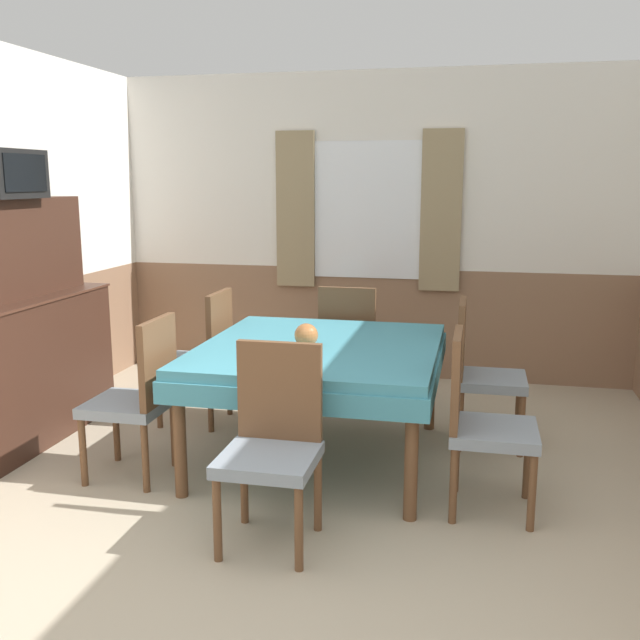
{
  "coord_description": "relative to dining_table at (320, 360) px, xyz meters",
  "views": [
    {
      "loc": [
        0.91,
        -2.14,
        1.71
      ],
      "look_at": [
        0.0,
        1.95,
        0.88
      ],
      "focal_mm": 40.0,
      "sensor_mm": 36.0,
      "label": 1
    }
  ],
  "objects": [
    {
      "name": "wall_back",
      "position": [
        -0.0,
        2.02,
        0.68
      ],
      "size": [
        4.81,
        0.09,
        2.6
      ],
      "color": "white",
      "rests_on": "ground_plane"
    },
    {
      "name": "dining_table",
      "position": [
        0.0,
        0.0,
        0.0
      ],
      "size": [
        1.44,
        1.58,
        0.73
      ],
      "color": "teal",
      "rests_on": "ground_plane"
    },
    {
      "name": "chair_left_near",
      "position": [
        -0.95,
        -0.49,
        -0.13
      ],
      "size": [
        0.44,
        0.44,
        0.95
      ],
      "rotation": [
        0.0,
        0.0,
        1.57
      ],
      "color": "brown",
      "rests_on": "ground_plane"
    },
    {
      "name": "chair_head_window",
      "position": [
        0.0,
        1.02,
        -0.13
      ],
      "size": [
        0.44,
        0.44,
        0.95
      ],
      "color": "brown",
      "rests_on": "ground_plane"
    },
    {
      "name": "chair_right_far",
      "position": [
        0.95,
        0.49,
        -0.13
      ],
      "size": [
        0.44,
        0.44,
        0.95
      ],
      "rotation": [
        0.0,
        0.0,
        4.71
      ],
      "color": "brown",
      "rests_on": "ground_plane"
    },
    {
      "name": "chair_right_near",
      "position": [
        0.95,
        -0.49,
        -0.13
      ],
      "size": [
        0.44,
        0.44,
        0.95
      ],
      "rotation": [
        0.0,
        0.0,
        4.71
      ],
      "color": "brown",
      "rests_on": "ground_plane"
    },
    {
      "name": "chair_head_near",
      "position": [
        0.0,
        -1.02,
        -0.13
      ],
      "size": [
        0.44,
        0.44,
        0.95
      ],
      "rotation": [
        0.0,
        0.0,
        3.14
      ],
      "color": "brown",
      "rests_on": "ground_plane"
    },
    {
      "name": "chair_left_far",
      "position": [
        -0.95,
        0.49,
        -0.13
      ],
      "size": [
        0.44,
        0.44,
        0.95
      ],
      "rotation": [
        0.0,
        0.0,
        1.57
      ],
      "color": "brown",
      "rests_on": "ground_plane"
    },
    {
      "name": "sideboard",
      "position": [
        -1.98,
        -0.08,
        0.05
      ],
      "size": [
        0.46,
        1.45,
        1.59
      ],
      "color": "#3D2319",
      "rests_on": "ground_plane"
    },
    {
      "name": "tv",
      "position": [
        -1.97,
        -0.13,
        1.11
      ],
      "size": [
        0.29,
        0.51,
        0.3
      ],
      "color": "black",
      "rests_on": "sideboard"
    },
    {
      "name": "vase",
      "position": [
        -0.07,
        -0.08,
        0.17
      ],
      "size": [
        0.14,
        0.14,
        0.14
      ],
      "color": "#B26B38",
      "rests_on": "dining_table"
    }
  ]
}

